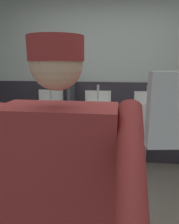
% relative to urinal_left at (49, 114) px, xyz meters
% --- Properties ---
extents(wall_back, '(4.93, 0.12, 2.60)m').
position_rel_urinal_left_xyz_m(wall_back, '(0.93, 0.22, 0.52)').
color(wall_back, silver).
rests_on(wall_back, ground_plane).
extents(wainscot_band_back, '(4.33, 0.03, 1.28)m').
position_rel_urinal_left_xyz_m(wainscot_band_back, '(0.93, 0.14, -0.14)').
color(wainscot_band_back, '#2D2833').
rests_on(wainscot_band_back, ground_plane).
extents(urinal_left, '(0.40, 0.34, 1.24)m').
position_rel_urinal_left_xyz_m(urinal_left, '(0.00, 0.00, 0.00)').
color(urinal_left, white).
rests_on(urinal_left, ground_plane).
extents(urinal_middle, '(0.40, 0.34, 1.24)m').
position_rel_urinal_left_xyz_m(urinal_middle, '(0.75, 0.00, 0.00)').
color(urinal_middle, white).
rests_on(urinal_middle, ground_plane).
extents(urinal_right, '(0.40, 0.34, 1.24)m').
position_rel_urinal_left_xyz_m(urinal_right, '(1.50, 0.00, 0.00)').
color(urinal_right, white).
rests_on(urinal_right, ground_plane).
extents(privacy_divider_panel, '(0.04, 0.40, 0.90)m').
position_rel_urinal_left_xyz_m(privacy_divider_panel, '(0.37, -0.07, 0.17)').
color(privacy_divider_panel, '#4C4C51').
extents(person, '(0.69, 0.60, 1.67)m').
position_rel_urinal_left_xyz_m(person, '(0.84, -2.44, 0.21)').
color(person, '#2D3342').
rests_on(person, ground_plane).
extents(cell_phone, '(0.06, 0.03, 0.11)m').
position_rel_urinal_left_xyz_m(cell_phone, '(1.15, -2.94, 0.73)').
color(cell_phone, silver).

